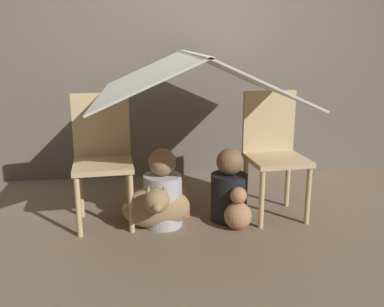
{
  "coord_description": "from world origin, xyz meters",
  "views": [
    {
      "loc": [
        -0.32,
        -2.7,
        1.25
      ],
      "look_at": [
        0.0,
        0.14,
        0.49
      ],
      "focal_mm": 40.0,
      "sensor_mm": 36.0,
      "label": 1
    }
  ],
  "objects_px": {
    "chair_right": "(273,149)",
    "person_second": "(229,189)",
    "person_front": "(163,193)",
    "dog": "(156,207)",
    "chair_left": "(103,154)"
  },
  "relations": [
    {
      "from": "chair_right",
      "to": "person_second",
      "type": "height_order",
      "value": "chair_right"
    },
    {
      "from": "chair_right",
      "to": "person_front",
      "type": "bearing_deg",
      "value": -176.0
    },
    {
      "from": "person_second",
      "to": "dog",
      "type": "xyz_separation_m",
      "value": [
        -0.52,
        -0.11,
        -0.06
      ]
    },
    {
      "from": "person_front",
      "to": "chair_right",
      "type": "bearing_deg",
      "value": 9.38
    },
    {
      "from": "dog",
      "to": "chair_left",
      "type": "bearing_deg",
      "value": 150.02
    },
    {
      "from": "chair_right",
      "to": "person_second",
      "type": "bearing_deg",
      "value": -170.05
    },
    {
      "from": "chair_left",
      "to": "chair_right",
      "type": "bearing_deg",
      "value": -5.15
    },
    {
      "from": "chair_right",
      "to": "dog",
      "type": "relative_size",
      "value": 1.93
    },
    {
      "from": "person_second",
      "to": "dog",
      "type": "relative_size",
      "value": 1.13
    },
    {
      "from": "chair_right",
      "to": "person_front",
      "type": "xyz_separation_m",
      "value": [
        -0.81,
        -0.13,
        -0.26
      ]
    },
    {
      "from": "chair_right",
      "to": "person_front",
      "type": "distance_m",
      "value": 0.86
    },
    {
      "from": "person_front",
      "to": "person_second",
      "type": "xyz_separation_m",
      "value": [
        0.47,
        0.04,
        -0.01
      ]
    },
    {
      "from": "chair_left",
      "to": "dog",
      "type": "height_order",
      "value": "chair_left"
    },
    {
      "from": "person_front",
      "to": "dog",
      "type": "xyz_separation_m",
      "value": [
        -0.05,
        -0.07,
        -0.07
      ]
    },
    {
      "from": "person_front",
      "to": "chair_left",
      "type": "bearing_deg",
      "value": 161.8
    }
  ]
}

